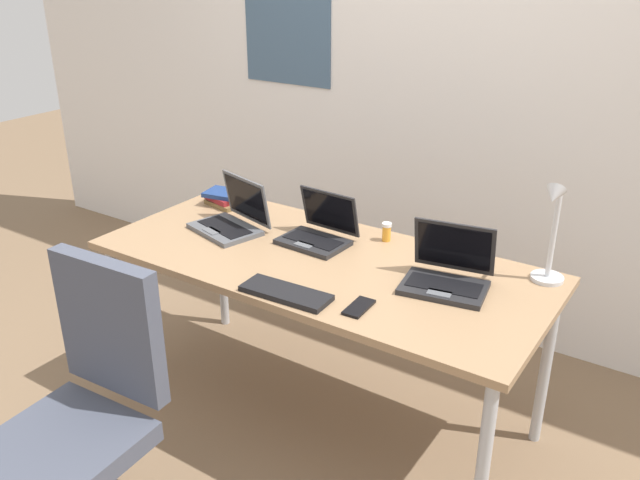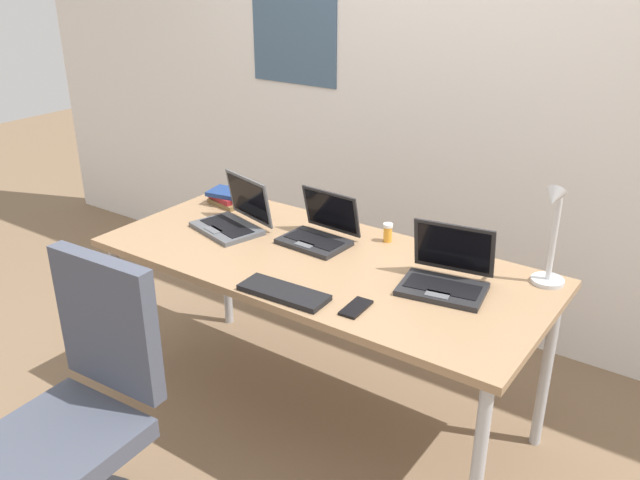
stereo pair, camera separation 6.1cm
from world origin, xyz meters
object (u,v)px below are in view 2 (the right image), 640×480
external_keyboard (284,292)px  pill_bottle (388,232)px  laptop_back_right (446,276)px  laptop_front_left (234,219)px  desk_lamp (552,236)px  cell_phone (356,308)px  book_stack (227,197)px  office_chair (81,432)px  computer_mouse (432,255)px  laptop_back_left (319,232)px

external_keyboard → pill_bottle: (0.07, 0.62, 0.03)m
laptop_back_right → pill_bottle: bearing=147.6°
laptop_front_left → desk_lamp: bearing=10.6°
cell_phone → laptop_front_left: bearing=157.2°
laptop_front_left → book_stack: 0.31m
laptop_back_right → cell_phone: (-0.18, -0.32, -0.04)m
desk_lamp → external_keyboard: (-0.73, -0.60, -0.19)m
external_keyboard → office_chair: 0.82m
laptop_front_left → office_chair: office_chair is taller
desk_lamp → computer_mouse: 0.47m
desk_lamp → laptop_back_left: size_ratio=1.39×
laptop_back_left → office_chair: size_ratio=0.30×
laptop_back_right → external_keyboard: laptop_back_right is taller
laptop_front_left → computer_mouse: size_ratio=3.66×
laptop_back_right → laptop_back_left: bearing=173.3°
computer_mouse → cell_phone: 0.51m
external_keyboard → computer_mouse: (0.30, 0.57, 0.01)m
computer_mouse → desk_lamp: bearing=-7.6°
laptop_front_left → external_keyboard: (0.55, -0.36, -0.04)m
computer_mouse → cell_phone: size_ratio=0.71×
cell_phone → book_stack: size_ratio=0.66×
laptop_back_left → external_keyboard: size_ratio=0.87×
desk_lamp → external_keyboard: bearing=-140.9°
book_stack → office_chair: office_chair is taller
pill_bottle → book_stack: 0.85m
laptop_back_left → book_stack: size_ratio=1.40×
laptop_back_right → external_keyboard: bearing=-139.2°
laptop_back_right → computer_mouse: (-0.14, 0.19, -0.03)m
computer_mouse → book_stack: (-1.08, 0.00, 0.02)m
computer_mouse → office_chair: office_chair is taller
book_stack → pill_bottle: bearing=3.4°
laptop_back_right → pill_bottle: size_ratio=4.27×
desk_lamp → laptop_front_left: (-1.28, -0.24, -0.15)m
computer_mouse → cell_phone: bearing=-105.2°
laptop_back_left → cell_phone: bearing=-42.5°
laptop_back_right → laptop_back_left: size_ratio=1.17×
pill_bottle → cell_phone: bearing=-70.7°
computer_mouse → pill_bottle: bearing=156.4°
cell_phone → pill_bottle: bearing=106.3°
desk_lamp → office_chair: 1.74m
pill_bottle → office_chair: bearing=-108.8°
laptop_back_left → cell_phone: (0.43, -0.39, -0.04)m
laptop_back_left → office_chair: (-0.20, -1.09, -0.38)m
laptop_back_right → external_keyboard: 0.58m
laptop_back_right → laptop_back_left: (-0.61, 0.07, -0.00)m
cell_phone → external_keyboard: bearing=-169.6°
laptop_back_left → book_stack: 0.63m
cell_phone → computer_mouse: bearing=83.0°
book_stack → office_chair: 1.33m
laptop_front_left → laptop_back_left: laptop_front_left is taller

